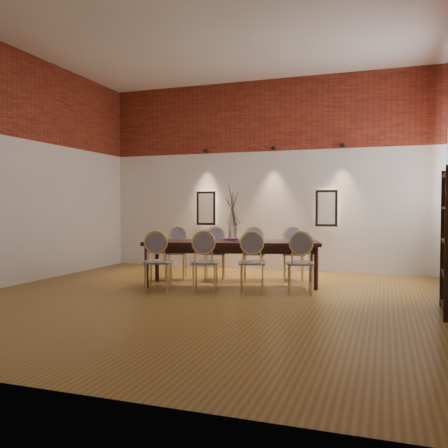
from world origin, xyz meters
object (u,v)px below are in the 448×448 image
(chair_near_d, at_px, (300,263))
(book, at_px, (231,239))
(chair_far_b, at_px, (215,253))
(vase, at_px, (233,232))
(bowl, at_px, (206,236))
(chair_near_b, at_px, (205,262))
(dining_table, at_px, (232,263))
(chair_near_c, at_px, (252,263))
(chair_near_a, at_px, (159,262))
(chair_far_a, at_px, (176,253))
(chair_far_d, at_px, (293,254))
(chair_far_c, at_px, (254,253))

(chair_near_d, height_order, book, chair_near_d)
(chair_far_b, relative_size, vase, 3.13)
(bowl, bearing_deg, chair_near_b, -70.85)
(dining_table, height_order, chair_near_c, chair_near_c)
(chair_near_a, xyz_separation_m, chair_far_a, (-0.37, 1.45, 0.00))
(chair_near_c, distance_m, chair_far_b, 1.66)
(chair_near_d, relative_size, chair_far_b, 1.00)
(chair_near_a, bearing_deg, book, 42.00)
(chair_near_a, bearing_deg, chair_far_a, 90.00)
(chair_near_b, bearing_deg, chair_far_d, 45.81)
(chair_far_c, bearing_deg, chair_near_c, 90.00)
(chair_near_b, height_order, chair_far_c, same)
(chair_far_a, xyz_separation_m, chair_far_d, (2.11, 0.53, 0.00))
(chair_far_b, bearing_deg, chair_near_a, 64.07)
(vase, bearing_deg, chair_far_d, 49.08)
(chair_far_b, bearing_deg, dining_table, 115.93)
(chair_near_b, xyz_separation_m, vase, (0.18, 0.82, 0.43))
(chair_far_a, bearing_deg, chair_near_c, 134.19)
(bowl, distance_m, book, 0.48)
(vase, bearing_deg, chair_near_a, -131.76)
(chair_near_c, xyz_separation_m, chair_far_d, (0.34, 1.63, 0.00))
(chair_far_a, bearing_deg, chair_far_d, 180.00)
(chair_near_a, distance_m, chair_far_c, 2.08)
(chair_near_b, relative_size, chair_far_d, 1.00)
(chair_near_c, bearing_deg, bowl, 138.45)
(chair_far_c, relative_size, chair_far_d, 1.00)
(chair_far_d, bearing_deg, chair_near_d, 90.00)
(chair_near_a, xyz_separation_m, vase, (0.89, 1.00, 0.43))
(chair_near_b, bearing_deg, chair_far_a, 115.93)
(chair_far_c, bearing_deg, chair_near_d, 115.93)
(chair_far_d, xyz_separation_m, bowl, (-1.27, -1.14, 0.37))
(chair_near_c, height_order, chair_near_d, same)
(chair_far_d, bearing_deg, chair_far_b, -0.00)
(dining_table, relative_size, chair_far_c, 3.09)
(chair_near_b, relative_size, chair_far_c, 1.00)
(chair_far_c, bearing_deg, dining_table, 64.07)
(chair_far_c, xyz_separation_m, book, (-0.24, -0.61, 0.30))
(dining_table, bearing_deg, chair_near_b, -115.93)
(chair_far_b, relative_size, chair_far_c, 1.00)
(dining_table, relative_size, chair_far_a, 3.09)
(chair_near_b, relative_size, chair_far_a, 1.00)
(chair_near_d, bearing_deg, dining_table, 145.56)
(chair_far_d, bearing_deg, dining_table, 34.44)
(chair_near_b, bearing_deg, chair_near_d, 0.00)
(chair_far_a, relative_size, bowl, 3.92)
(dining_table, height_order, chair_near_a, chair_near_a)
(dining_table, relative_size, chair_near_d, 3.09)
(bowl, bearing_deg, chair_far_b, 99.90)
(chair_near_b, xyz_separation_m, chair_far_c, (0.34, 1.63, 0.00))
(dining_table, relative_size, vase, 9.68)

